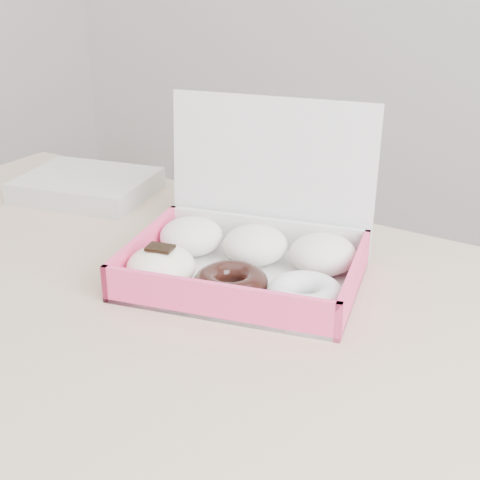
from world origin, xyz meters
The scene contains 3 objects.
table centered at (0.00, 0.00, 0.67)m, with size 1.20×0.80×0.75m.
donut_box centered at (0.16, 0.10, 0.79)m, with size 0.39×0.35×0.25m.
newspapers centered at (-0.30, 0.24, 0.77)m, with size 0.25×0.20×0.04m, color silver.
Camera 1 is at (0.63, -0.66, 1.21)m, focal length 50.00 mm.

